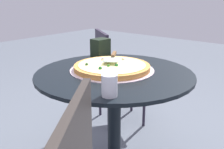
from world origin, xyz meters
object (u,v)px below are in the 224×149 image
object	(u,v)px
patio_chair_corner	(114,70)
patio_table	(114,105)
pizza_server	(113,57)
drinking_cup	(109,85)
napkin_dispenser	(101,48)
pizza_on_tray	(112,67)

from	to	relation	value
patio_chair_corner	patio_table	bearing A→B (deg)	39.55
pizza_server	drinking_cup	world-z (taller)	drinking_cup
napkin_dispenser	patio_table	bearing A→B (deg)	-122.35
patio_table	pizza_server	distance (m)	0.28
pizza_server	napkin_dispenser	size ratio (longest dim) A/B	1.65
drinking_cup	napkin_dispenser	size ratio (longest dim) A/B	0.75
pizza_server	patio_chair_corner	bearing A→B (deg)	-141.26
pizza_server	patio_chair_corner	xyz separation A→B (m)	(-0.55, -0.44, -0.28)
patio_table	patio_chair_corner	bearing A→B (deg)	-140.45
napkin_dispenser	pizza_on_tray	bearing A→B (deg)	-122.90
patio_chair_corner	pizza_server	bearing A→B (deg)	38.74
pizza_on_tray	pizza_server	size ratio (longest dim) A/B	2.28
patio_table	patio_chair_corner	size ratio (longest dim) A/B	1.05
drinking_cup	napkin_dispenser	bearing A→B (deg)	-134.78
drinking_cup	patio_chair_corner	xyz separation A→B (m)	(-0.91, -0.72, -0.27)
patio_table	pizza_server	world-z (taller)	pizza_server
drinking_cup	patio_chair_corner	size ratio (longest dim) A/B	0.11
patio_table	drinking_cup	size ratio (longest dim) A/B	9.16
pizza_on_tray	drinking_cup	xyz separation A→B (m)	(0.30, 0.24, 0.03)
patio_table	patio_chair_corner	distance (m)	0.82
pizza_on_tray	drinking_cup	world-z (taller)	drinking_cup
napkin_dispenser	pizza_server	bearing A→B (deg)	-117.12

